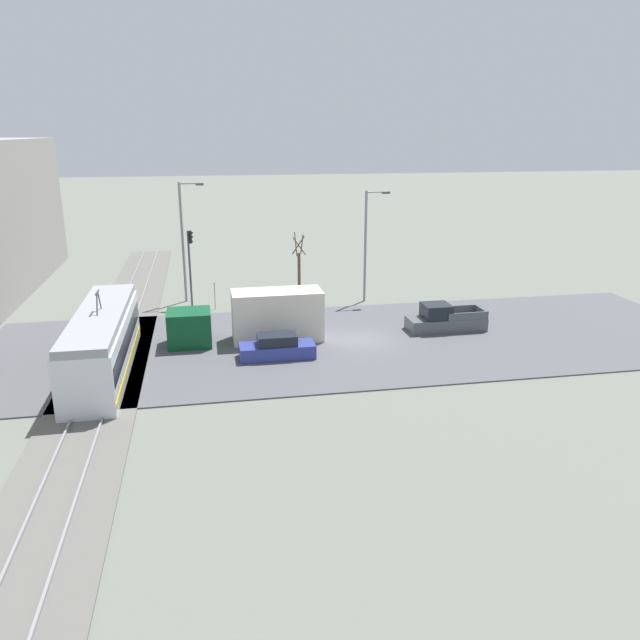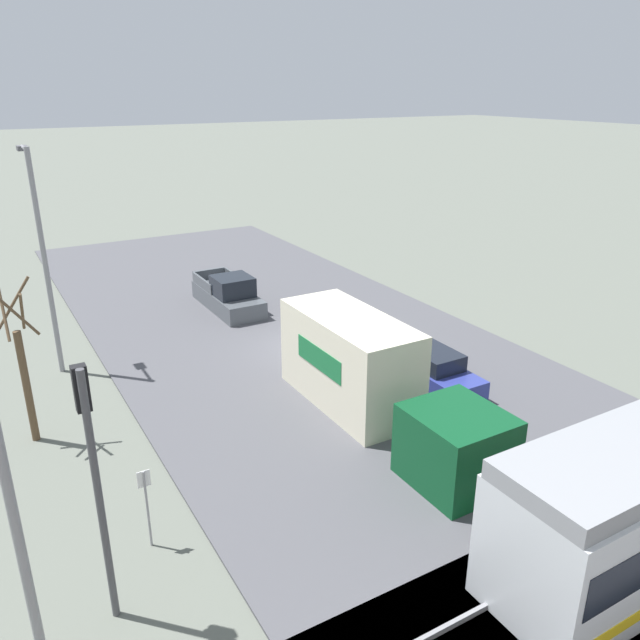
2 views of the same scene
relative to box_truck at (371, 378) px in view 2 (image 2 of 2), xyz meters
The scene contains 10 objects.
ground_plane 6.93m from the box_truck, 99.57° to the right, with size 320.00×320.00×0.00m, color #60665B.
road_surface 6.92m from the box_truck, 99.57° to the right, with size 16.25×47.62×0.08m.
rail_bed 9.14m from the box_truck, 97.15° to the left, with size 69.43×4.40×0.22m.
box_truck is the anchor object (origin of this frame).
pickup_truck 12.85m from the box_truck, 90.35° to the right, with size 1.96×5.31×1.85m.
sedan_car_0 3.62m from the box_truck, 164.78° to the right, with size 1.71×4.50×1.46m.
traffic_light_pole 10.67m from the box_truck, 23.44° to the left, with size 0.28×0.47×5.90m.
street_tree 11.07m from the box_truck, 23.34° to the right, with size 1.27×1.05×5.39m.
street_lamp_near_crossing 13.30m from the box_truck, 48.38° to the right, with size 0.36×1.95×8.76m.
no_parking_sign 8.65m from the box_truck, 16.43° to the left, with size 0.32×0.08×2.17m.
Camera 2 is at (12.09, 22.13, 10.84)m, focal length 35.00 mm.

